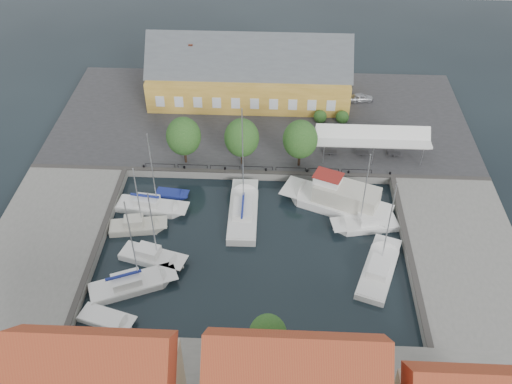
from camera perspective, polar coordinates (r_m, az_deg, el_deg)
ground at (r=62.18m, az=-0.26°, el=-4.61°), size 140.00×140.00×0.00m
north_quay at (r=79.94m, az=0.58°, el=7.28°), size 56.00×26.00×1.00m
west_quay at (r=65.11m, az=-20.15°, el=-4.61°), size 12.00×24.00×1.00m
east_quay at (r=63.48m, az=20.00°, el=-5.93°), size 12.00×24.00×1.00m
quay_edge_fittings at (r=64.95m, az=-0.03°, el=-1.00°), size 56.00×24.72×0.40m
warehouse at (r=82.68m, az=-1.09°, el=11.62°), size 28.56×14.00×9.55m
tent_canopy at (r=72.00m, az=11.58°, el=5.34°), size 14.00×4.00×2.83m
quay_trees at (r=68.45m, az=-1.44°, el=5.45°), size 18.20×4.20×6.30m
car_silver at (r=84.16m, az=10.45°, el=9.28°), size 3.67×1.84×1.20m
car_red at (r=75.18m, az=-1.58°, el=6.02°), size 1.74×4.35×1.41m
center_sailboat at (r=64.52m, az=-1.29°, el=-2.18°), size 3.26×10.57×14.15m
trawler at (r=65.87m, az=8.44°, el=-0.89°), size 13.26×8.42×5.00m
east_boat_a at (r=64.43m, az=10.94°, el=-3.27°), size 7.69×3.75×10.64m
east_boat_c at (r=59.77m, az=12.14°, el=-7.76°), size 5.71×9.49×11.62m
west_boat_a at (r=66.56m, az=-10.48°, el=-1.52°), size 8.56×3.40×11.09m
west_boat_b at (r=64.36m, az=-11.81°, el=-3.47°), size 6.60×3.12×9.00m
west_boat_c at (r=60.71m, az=-10.38°, el=-6.49°), size 7.43×4.15×9.87m
west_boat_d at (r=58.54m, az=-12.38°, el=-9.11°), size 8.94×5.80×11.63m
launch_sw at (r=56.57m, az=-14.73°, el=-12.24°), size 5.76×3.51×0.98m
launch_nw at (r=68.13m, az=-8.44°, el=-0.30°), size 4.08×2.02×0.88m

